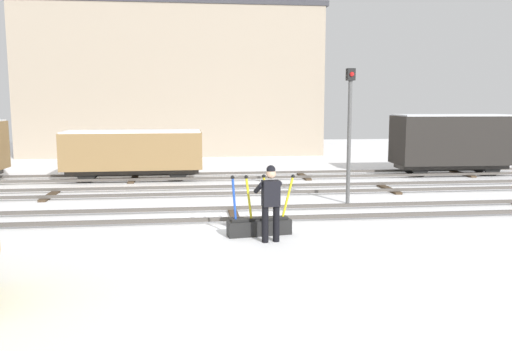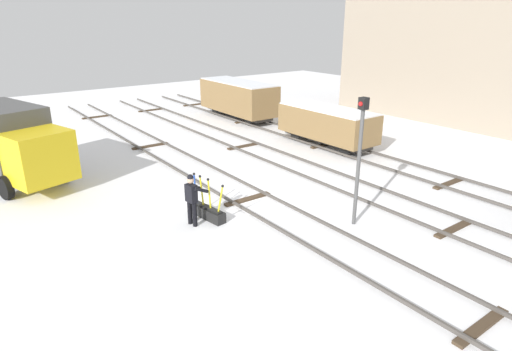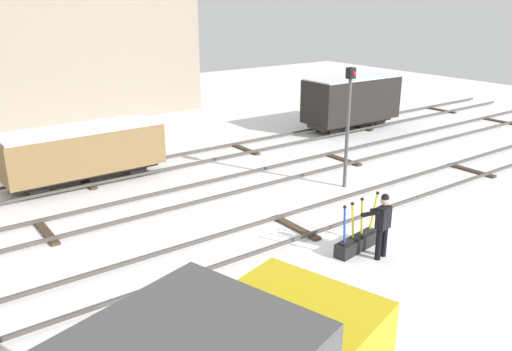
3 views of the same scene
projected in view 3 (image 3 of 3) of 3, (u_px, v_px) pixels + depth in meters
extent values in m
plane|color=white|center=(295.00, 229.00, 14.95)|extent=(60.00, 60.00, 0.00)
cube|color=#4C4742|center=(312.00, 233.00, 14.36)|extent=(44.00, 0.07, 0.10)
cube|color=#4C4742|center=(280.00, 217.00, 15.46)|extent=(44.00, 0.07, 0.10)
cube|color=#423323|center=(295.00, 227.00, 14.94)|extent=(0.24, 1.94, 0.08)
cube|color=#423323|center=(471.00, 170.00, 19.87)|extent=(0.24, 1.94, 0.08)
cube|color=#4C4742|center=(233.00, 193.00, 17.36)|extent=(44.00, 0.07, 0.10)
cube|color=#4C4742|center=(210.00, 181.00, 18.45)|extent=(44.00, 0.07, 0.10)
cube|color=#423323|center=(46.00, 232.00, 14.65)|extent=(0.24, 1.94, 0.08)
cube|color=#423323|center=(342.00, 159.00, 21.22)|extent=(0.24, 1.94, 0.08)
cube|color=#423323|center=(499.00, 121.00, 27.79)|extent=(0.24, 1.94, 0.08)
cube|color=#4C4742|center=(181.00, 166.00, 20.09)|extent=(44.00, 0.07, 0.10)
cube|color=#4C4742|center=(164.00, 157.00, 21.19)|extent=(44.00, 0.07, 0.10)
cube|color=#423323|center=(85.00, 181.00, 18.70)|extent=(0.24, 1.94, 0.08)
cube|color=#423323|center=(245.00, 149.00, 22.64)|extent=(0.24, 1.94, 0.08)
cube|color=#423323|center=(357.00, 127.00, 26.59)|extent=(0.24, 1.94, 0.08)
cube|color=#423323|center=(441.00, 110.00, 30.53)|extent=(0.24, 1.94, 0.08)
cube|color=black|center=(357.00, 244.00, 13.64)|extent=(1.56, 0.58, 0.36)
cube|color=black|center=(357.00, 236.00, 13.57)|extent=(1.38, 0.40, 0.06)
cylinder|color=#1E47B7|center=(344.00, 226.00, 13.01)|extent=(0.14, 0.07, 1.05)
sphere|color=black|center=(345.00, 207.00, 12.81)|extent=(0.09, 0.09, 0.09)
cylinder|color=yellow|center=(353.00, 222.00, 13.24)|extent=(0.19, 0.08, 1.05)
sphere|color=black|center=(352.00, 204.00, 13.03)|extent=(0.09, 0.09, 0.09)
cylinder|color=yellow|center=(362.00, 217.00, 13.51)|extent=(0.15, 0.08, 1.05)
sphere|color=black|center=(362.00, 199.00, 13.31)|extent=(0.09, 0.09, 0.09)
cylinder|color=yellow|center=(374.00, 212.00, 13.88)|extent=(0.32, 0.10, 1.03)
sphere|color=black|center=(378.00, 193.00, 13.81)|extent=(0.09, 0.09, 0.09)
cylinder|color=black|center=(378.00, 245.00, 13.08)|extent=(0.15, 0.15, 0.82)
cylinder|color=black|center=(384.00, 241.00, 13.25)|extent=(0.15, 0.15, 0.82)
cube|color=black|center=(383.00, 218.00, 12.94)|extent=(0.41, 0.29, 0.58)
sphere|color=tan|center=(385.00, 201.00, 12.79)|extent=(0.22, 0.22, 0.22)
sphere|color=black|center=(385.00, 198.00, 12.76)|extent=(0.20, 0.20, 0.20)
cylinder|color=black|center=(371.00, 214.00, 12.93)|extent=(0.19, 0.55, 0.33)
cylinder|color=black|center=(380.00, 209.00, 13.21)|extent=(0.19, 0.55, 0.34)
cube|color=black|center=(327.00, 316.00, 7.68)|extent=(0.54, 1.73, 0.76)
cylinder|color=#4C4C4C|center=(347.00, 135.00, 17.66)|extent=(0.12, 0.12, 3.78)
cube|color=black|center=(351.00, 73.00, 16.99)|extent=(0.24, 0.24, 0.36)
sphere|color=red|center=(354.00, 73.00, 16.89)|extent=(0.14, 0.14, 0.14)
cube|color=gray|center=(24.00, 38.00, 27.15)|extent=(17.54, 6.07, 8.59)
cube|color=#2D2B28|center=(350.00, 121.00, 26.16)|extent=(4.70, 1.31, 0.20)
cube|color=black|center=(351.00, 99.00, 25.79)|extent=(4.96, 2.12, 2.05)
cube|color=silver|center=(353.00, 78.00, 25.45)|extent=(4.86, 2.04, 0.06)
cylinder|color=black|center=(334.00, 129.00, 24.88)|extent=(0.70, 0.11, 0.70)
cylinder|color=black|center=(319.00, 124.00, 25.74)|extent=(0.70, 0.11, 0.70)
cylinder|color=black|center=(380.00, 120.00, 26.62)|extent=(0.70, 0.11, 0.70)
cylinder|color=black|center=(364.00, 116.00, 27.47)|extent=(0.70, 0.11, 0.70)
cube|color=#2D2B28|center=(85.00, 172.00, 18.61)|extent=(5.19, 1.28, 0.20)
cube|color=olive|center=(83.00, 149.00, 18.34)|extent=(5.48, 2.10, 1.44)
cube|color=white|center=(80.00, 129.00, 18.10)|extent=(5.37, 2.01, 0.06)
cylinder|color=black|center=(38.00, 187.00, 17.19)|extent=(0.70, 0.11, 0.70)
cylinder|color=black|center=(29.00, 179.00, 18.03)|extent=(0.70, 0.11, 0.70)
cylinder|color=black|center=(138.00, 167.00, 19.21)|extent=(0.70, 0.11, 0.70)
cylinder|color=black|center=(125.00, 160.00, 20.05)|extent=(0.70, 0.11, 0.70)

